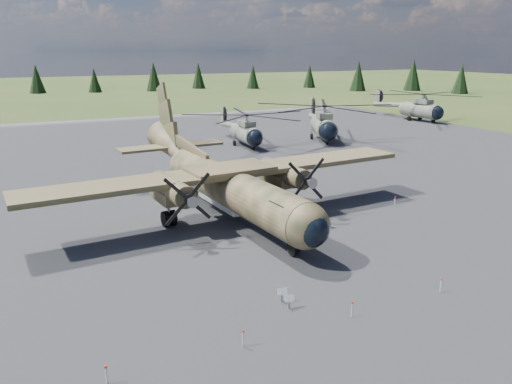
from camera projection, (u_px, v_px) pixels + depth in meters
name	position (u px, v px, depth m)	size (l,w,h in m)	color
ground	(216.00, 237.00, 35.89)	(500.00, 500.00, 0.00)	#4A5525
apron	(175.00, 200.00, 44.54)	(120.00, 120.00, 0.04)	slate
transport_plane	(223.00, 178.00, 40.13)	(31.86, 28.89, 10.49)	#343A1F
helicopter_near	(245.00, 123.00, 68.76)	(19.33, 21.80, 4.56)	gray
helicopter_mid	(324.00, 115.00, 73.06)	(27.59, 27.59, 5.32)	gray
helicopter_far	(421.00, 101.00, 93.86)	(21.45, 24.66, 5.20)	gray
info_placard_left	(282.00, 293.00, 26.40)	(0.55, 0.34, 0.80)	gray
info_placard_right	(289.00, 300.00, 25.71)	(0.52, 0.31, 0.77)	gray
barrier_fence	(210.00, 231.00, 35.49)	(33.12, 29.62, 0.85)	silver
treeline	(286.00, 169.00, 35.34)	(310.07, 302.79, 10.92)	black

